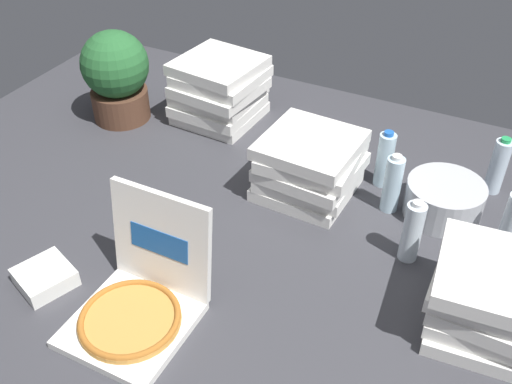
{
  "coord_description": "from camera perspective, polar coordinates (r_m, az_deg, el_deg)",
  "views": [
    {
      "loc": [
        0.68,
        -1.35,
        1.41
      ],
      "look_at": [
        -0.05,
        0.1,
        0.14
      ],
      "focal_mm": 40.97,
      "sensor_mm": 36.0,
      "label": 1
    }
  ],
  "objects": [
    {
      "name": "ground_plane",
      "position": [
        2.08,
        -0.02,
        -5.16
      ],
      "size": [
        3.2,
        2.4,
        0.02
      ],
      "primitive_type": "cube",
      "color": "#38383D"
    },
    {
      "name": "open_pizza_box",
      "position": [
        1.82,
        -11.34,
        -10.16
      ],
      "size": [
        0.34,
        0.4,
        0.37
      ],
      "color": "white",
      "rests_on": "ground_plane"
    },
    {
      "name": "pizza_stack_center_far",
      "position": [
        2.23,
        5.3,
        2.57
      ],
      "size": [
        0.38,
        0.37,
        0.24
      ],
      "color": "white",
      "rests_on": "ground_plane"
    },
    {
      "name": "pizza_stack_left_far",
      "position": [
        1.86,
        22.29,
        -9.63
      ],
      "size": [
        0.38,
        0.38,
        0.24
      ],
      "color": "white",
      "rests_on": "ground_plane"
    },
    {
      "name": "pizza_stack_center_near",
      "position": [
        2.69,
        -3.6,
        9.87
      ],
      "size": [
        0.39,
        0.39,
        0.29
      ],
      "color": "white",
      "rests_on": "ground_plane"
    },
    {
      "name": "ice_bucket",
      "position": [
        2.26,
        17.87,
        -0.7
      ],
      "size": [
        0.28,
        0.28,
        0.14
      ],
      "primitive_type": "cylinder",
      "color": "#B7BABF",
      "rests_on": "ground_plane"
    },
    {
      "name": "water_bottle_0",
      "position": [
        2.42,
        22.55,
        2.34
      ],
      "size": [
        0.07,
        0.07,
        0.24
      ],
      "color": "silver",
      "rests_on": "ground_plane"
    },
    {
      "name": "water_bottle_1",
      "position": [
        2.33,
        12.46,
        3.13
      ],
      "size": [
        0.07,
        0.07,
        0.24
      ],
      "color": "silver",
      "rests_on": "ground_plane"
    },
    {
      "name": "water_bottle_2",
      "position": [
        2.16,
        23.68,
        -2.69
      ],
      "size": [
        0.07,
        0.07,
        0.24
      ],
      "color": "white",
      "rests_on": "ground_plane"
    },
    {
      "name": "water_bottle_3",
      "position": [
        2.2,
        13.18,
        0.77
      ],
      "size": [
        0.07,
        0.07,
        0.24
      ],
      "color": "silver",
      "rests_on": "ground_plane"
    },
    {
      "name": "water_bottle_4",
      "position": [
        2.01,
        15.0,
        -3.76
      ],
      "size": [
        0.07,
        0.07,
        0.24
      ],
      "color": "white",
      "rests_on": "ground_plane"
    },
    {
      "name": "potted_plant",
      "position": [
        2.74,
        -13.48,
        11.07
      ],
      "size": [
        0.3,
        0.3,
        0.42
      ],
      "color": "#513323",
      "rests_on": "ground_plane"
    },
    {
      "name": "napkin_pile",
      "position": [
        2.03,
        -19.91,
        -7.82
      ],
      "size": [
        0.21,
        0.21,
        0.06
      ],
      "primitive_type": "cube",
      "rotation": [
        0.0,
        0.0,
        -0.36
      ],
      "color": "white",
      "rests_on": "ground_plane"
    }
  ]
}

